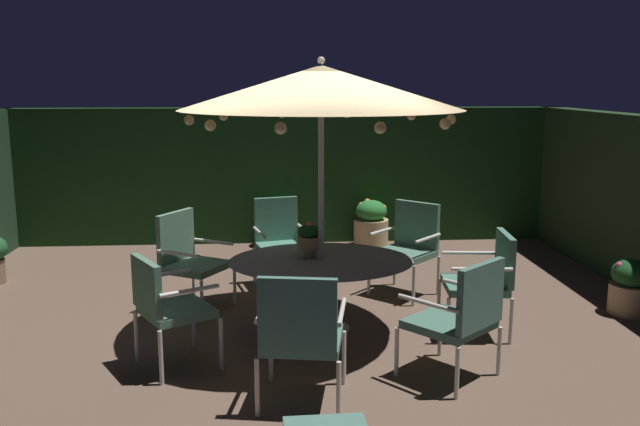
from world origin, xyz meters
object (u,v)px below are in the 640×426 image
at_px(patio_chair_southeast, 280,237).
at_px(potted_plant_right_near, 275,221).
at_px(potted_plant_back_center, 631,287).
at_px(potted_plant_right_far, 371,224).
at_px(patio_umbrella, 321,88).
at_px(patio_chair_northeast, 486,275).
at_px(patio_chair_south, 188,255).
at_px(patio_chair_north, 461,313).
at_px(centerpiece_planter, 310,238).
at_px(patio_dining_table, 321,270).
at_px(patio_chair_west, 301,331).
at_px(patio_chair_southwest, 166,302).
at_px(patio_chair_east, 410,242).

height_order(patio_chair_southeast, potted_plant_right_near, patio_chair_southeast).
xyz_separation_m(potted_plant_back_center, potted_plant_right_far, (-2.30, 3.19, 0.04)).
height_order(patio_umbrella, patio_chair_northeast, patio_umbrella).
distance_m(patio_umbrella, patio_chair_southeast, 2.37).
height_order(patio_chair_southeast, patio_chair_south, patio_chair_southeast).
bearing_deg(patio_chair_north, centerpiece_planter, 131.92).
relative_size(patio_chair_south, potted_plant_right_far, 1.51).
distance_m(patio_umbrella, potted_plant_right_near, 4.10).
xyz_separation_m(patio_dining_table, patio_chair_west, (-0.26, -1.58, -0.02)).
distance_m(patio_chair_south, potted_plant_right_near, 2.92).
distance_m(patio_dining_table, patio_chair_northeast, 1.59).
distance_m(patio_chair_south, patio_chair_west, 2.63).
xyz_separation_m(patio_chair_southwest, potted_plant_right_far, (2.36, 4.26, -0.25)).
xyz_separation_m(patio_umbrella, potted_plant_back_center, (3.29, 0.28, -2.06)).
bearing_deg(patio_chair_southeast, potted_plant_right_far, 54.37).
height_order(patio_chair_east, potted_plant_right_near, patio_chair_east).
bearing_deg(patio_chair_southwest, patio_chair_west, -35.39).
relative_size(patio_chair_west, potted_plant_right_near, 1.58).
bearing_deg(patio_chair_south, patio_chair_southwest, -89.69).
distance_m(patio_chair_north, patio_chair_east, 2.35).
relative_size(patio_chair_east, potted_plant_right_near, 1.57).
bearing_deg(potted_plant_right_far, patio_chair_northeast, -80.77).
bearing_deg(potted_plant_right_far, patio_chair_southeast, -125.63).
bearing_deg(patio_chair_southeast, patio_chair_west, -87.83).
bearing_deg(potted_plant_back_center, patio_chair_northeast, -165.72).
bearing_deg(patio_chair_west, centerpiece_planter, 84.54).
relative_size(patio_umbrella, patio_chair_southwest, 2.71).
bearing_deg(patio_umbrella, patio_chair_northeast, -5.62).
bearing_deg(potted_plant_right_near, potted_plant_right_far, -3.85).
height_order(patio_umbrella, potted_plant_back_center, patio_umbrella).
distance_m(patio_chair_east, potted_plant_right_far, 2.34).
relative_size(patio_chair_north, patio_chair_southeast, 0.98).
xyz_separation_m(patio_chair_northeast, potted_plant_right_near, (-2.01, 3.72, -0.21)).
xyz_separation_m(patio_chair_northeast, patio_chair_west, (-1.84, -1.42, 0.03)).
height_order(patio_dining_table, patio_chair_south, patio_chair_south).
distance_m(patio_chair_southeast, potted_plant_right_near, 2.03).
distance_m(centerpiece_planter, patio_chair_southeast, 1.53).
relative_size(patio_chair_east, patio_chair_south, 1.01).
height_order(patio_dining_table, potted_plant_right_near, patio_dining_table).
xyz_separation_m(patio_chair_east, potted_plant_back_center, (2.19, -0.87, -0.31)).
relative_size(patio_umbrella, patio_chair_northeast, 2.67).
distance_m(patio_chair_northeast, potted_plant_right_near, 4.23).
relative_size(patio_umbrella, patio_chair_north, 2.60).
bearing_deg(patio_chair_southwest, patio_chair_north, -9.63).
bearing_deg(potted_plant_right_near, patio_chair_south, -108.99).
height_order(patio_umbrella, centerpiece_planter, patio_umbrella).
xyz_separation_m(patio_chair_north, potted_plant_right_far, (-0.06, 4.67, -0.24)).
xyz_separation_m(patio_chair_southwest, potted_plant_right_near, (0.94, 4.35, -0.22)).
height_order(patio_chair_north, patio_chair_west, patio_chair_west).
distance_m(patio_umbrella, patio_chair_south, 2.38).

